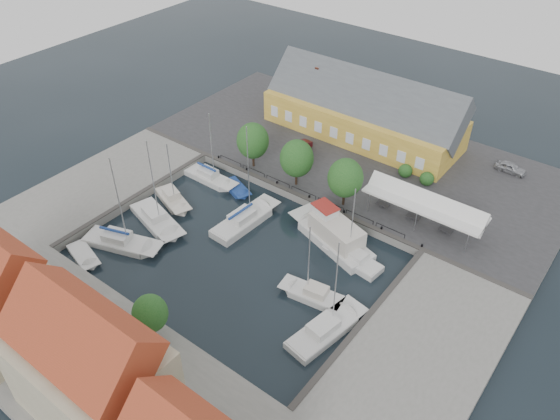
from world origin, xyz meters
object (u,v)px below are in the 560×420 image
(warehouse, at_px, (361,111))
(trawler, at_px, (333,236))
(center_sailboat, at_px, (245,221))
(east_boat_a, at_px, (354,261))
(tent_canopy, at_px, (424,204))
(east_boat_b, at_px, (314,296))
(car_red, at_px, (300,148))
(launch_sw, at_px, (84,257))
(west_boat_c, at_px, (157,221))
(west_boat_b, at_px, (173,201))
(car_silver, at_px, (511,168))
(east_boat_c, at_px, (325,331))
(west_boat_a, at_px, (210,179))
(launch_nw, at_px, (236,189))
(west_boat_d, at_px, (121,243))

(warehouse, relative_size, trawler, 2.37)
(warehouse, bearing_deg, center_sailboat, -90.72)
(center_sailboat, xyz_separation_m, east_boat_a, (13.74, 2.04, -0.10))
(tent_canopy, relative_size, east_boat_b, 1.45)
(car_red, height_order, trawler, trawler)
(launch_sw, bearing_deg, car_red, 77.24)
(east_boat_a, height_order, west_boat_c, west_boat_c)
(car_red, relative_size, west_boat_c, 0.34)
(east_boat_a, height_order, west_boat_b, east_boat_a)
(car_silver, xyz_separation_m, center_sailboat, (-21.47, -28.33, -1.31))
(east_boat_c, xyz_separation_m, west_boat_a, (-26.05, 11.98, 0.01))
(tent_canopy, height_order, east_boat_a, east_boat_a)
(east_boat_b, relative_size, west_boat_b, 1.04)
(car_silver, xyz_separation_m, west_boat_b, (-31.27, -30.53, -1.41))
(car_silver, bearing_deg, trawler, 156.60)
(launch_nw, bearing_deg, east_boat_c, -29.60)
(tent_canopy, distance_m, trawler, 10.95)
(launch_sw, bearing_deg, east_boat_c, 15.23)
(car_silver, bearing_deg, car_red, 118.31)
(trawler, distance_m, launch_sw, 27.59)
(launch_sw, height_order, launch_nw, launch_sw)
(east_boat_c, xyz_separation_m, launch_sw, (-26.90, -7.32, -0.17))
(launch_sw, xyz_separation_m, launch_nw, (4.90, 19.82, -0.00))
(east_boat_b, bearing_deg, car_red, 128.77)
(warehouse, bearing_deg, launch_sw, -104.57)
(trawler, bearing_deg, east_boat_a, -20.70)
(trawler, relative_size, east_boat_a, 1.20)
(center_sailboat, relative_size, west_boat_b, 1.41)
(center_sailboat, relative_size, east_boat_b, 1.36)
(east_boat_c, relative_size, launch_nw, 2.15)
(east_boat_b, relative_size, west_boat_a, 0.90)
(tent_canopy, xyz_separation_m, east_boat_a, (-3.18, -9.52, -3.42))
(west_boat_d, height_order, launch_nw, west_boat_d)
(warehouse, height_order, east_boat_a, warehouse)
(tent_canopy, xyz_separation_m, center_sailboat, (-16.92, -11.56, -3.32))
(west_boat_c, height_order, launch_sw, west_boat_c)
(center_sailboat, bearing_deg, car_silver, 52.85)
(east_boat_b, xyz_separation_m, west_boat_d, (-21.80, -6.45, 0.01))
(east_boat_a, bearing_deg, warehouse, 119.85)
(tent_canopy, relative_size, east_boat_a, 1.40)
(west_boat_c, relative_size, launch_nw, 2.30)
(car_red, relative_size, launch_sw, 0.75)
(trawler, distance_m, east_boat_b, 8.94)
(warehouse, bearing_deg, launch_nw, -105.21)
(west_boat_a, distance_m, west_boat_b, 6.31)
(west_boat_a, distance_m, west_boat_d, 15.48)
(trawler, height_order, east_boat_a, east_boat_a)
(east_boat_c, xyz_separation_m, launch_nw, (-22.00, 12.50, -0.17))
(tent_canopy, bearing_deg, west_boat_b, -152.75)
(warehouse, relative_size, east_boat_b, 2.96)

